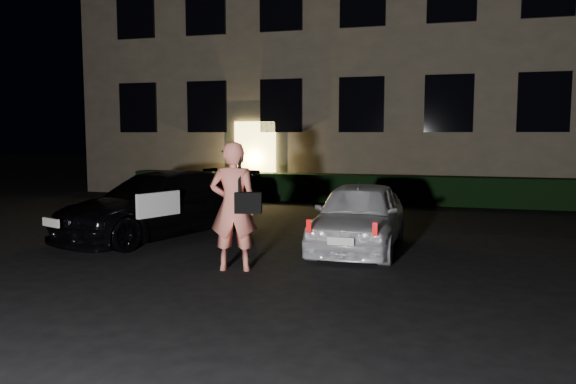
# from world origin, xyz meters

# --- Properties ---
(ground) EXTENTS (80.00, 80.00, 0.00)m
(ground) POSITION_xyz_m (0.00, 0.00, 0.00)
(ground) COLOR black
(ground) RESTS_ON ground
(building) EXTENTS (20.00, 8.11, 12.00)m
(building) POSITION_xyz_m (-0.00, 14.99, 6.00)
(building) COLOR brown
(building) RESTS_ON ground
(hedge) EXTENTS (15.00, 0.70, 0.85)m
(hedge) POSITION_xyz_m (0.00, 10.50, 0.42)
(hedge) COLOR black
(hedge) RESTS_ON ground
(sedan) EXTENTS (3.42, 4.94, 1.33)m
(sedan) POSITION_xyz_m (-3.05, 3.70, 0.66)
(sedan) COLOR black
(sedan) RESTS_ON ground
(hatch) EXTENTS (1.47, 3.63, 1.23)m
(hatch) POSITION_xyz_m (1.10, 3.55, 0.62)
(hatch) COLOR white
(hatch) RESTS_ON ground
(man) EXTENTS (0.90, 0.63, 1.99)m
(man) POSITION_xyz_m (-0.51, 1.41, 1.00)
(man) COLOR #FF836E
(man) RESTS_ON ground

